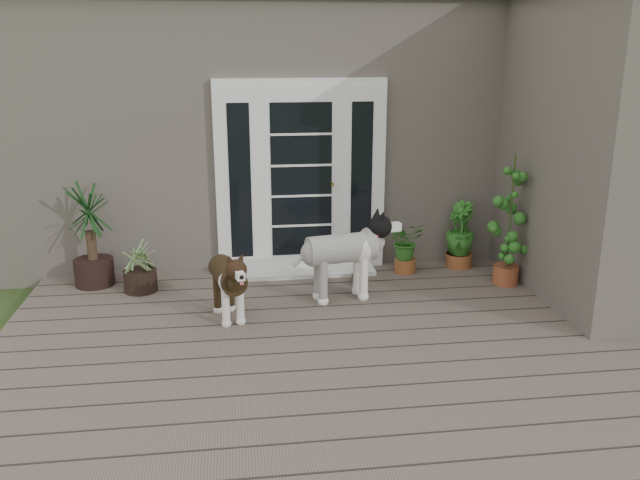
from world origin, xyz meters
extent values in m
cube|color=#6B5B4C|center=(0.00, 0.40, 0.06)|extent=(6.20, 4.60, 0.12)
cube|color=#665E54|center=(0.00, 4.65, 1.55)|extent=(7.40, 4.00, 3.10)
cube|color=#665E54|center=(2.90, 1.50, 1.55)|extent=(1.60, 2.40, 3.10)
cube|color=white|center=(-0.20, 2.60, 1.19)|extent=(1.90, 0.14, 2.15)
cube|color=white|center=(-0.20, 2.40, 0.14)|extent=(1.60, 0.40, 0.05)
imported|color=#20631C|center=(0.95, 2.29, 0.37)|extent=(0.47, 0.47, 0.49)
imported|color=#1D661E|center=(1.61, 2.40, 0.40)|extent=(0.42, 0.42, 0.56)
imported|color=#1E4C15|center=(1.62, 2.40, 0.43)|extent=(0.42, 0.42, 0.63)
camera|label=1|loc=(-0.96, -4.63, 2.60)|focal=36.97mm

